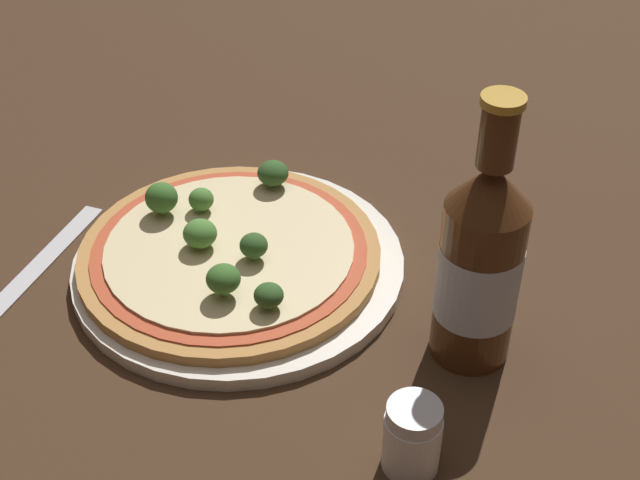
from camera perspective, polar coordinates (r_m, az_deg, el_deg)
The scene contains 13 objects.
ground_plane at distance 0.78m, azimuth -6.39°, elevation -1.89°, with size 3.00×3.00×0.00m, color #3D2819.
plate at distance 0.78m, azimuth -5.19°, elevation -1.40°, with size 0.29×0.29×0.01m.
pizza at distance 0.77m, azimuth -5.78°, elevation -0.64°, with size 0.26×0.26×0.01m.
broccoli_floret_0 at distance 0.70m, azimuth -6.20°, elevation -2.50°, with size 0.03×0.03×0.03m.
broccoli_floret_1 at distance 0.76m, azimuth -7.71°, elevation 0.29°, with size 0.03×0.03×0.03m.
broccoli_floret_2 at distance 0.80m, azimuth -10.11°, elevation 2.67°, with size 0.03×0.03×0.03m.
broccoli_floret_3 at distance 0.74m, azimuth -4.26°, elevation -0.37°, with size 0.02×0.02×0.02m.
broccoli_floret_4 at distance 0.80m, azimuth -7.61°, elevation 2.58°, with size 0.02×0.02×0.02m.
broccoli_floret_5 at distance 0.83m, azimuth -3.03°, elevation 4.29°, with size 0.03×0.03×0.03m.
broccoli_floret_6 at distance 0.69m, azimuth -3.30°, elevation -3.57°, with size 0.02×0.02×0.02m.
beer_bottle at distance 0.66m, azimuth 10.21°, elevation -1.49°, with size 0.06×0.06×0.22m.
pepper_shaker at distance 0.61m, azimuth 5.92°, elevation -12.44°, with size 0.04×0.04×0.06m.
fork at distance 0.82m, azimuth -17.40°, elevation -1.36°, with size 0.08×0.17×0.00m.
Camera 1 is at (0.08, -0.60, 0.50)m, focal length 50.00 mm.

